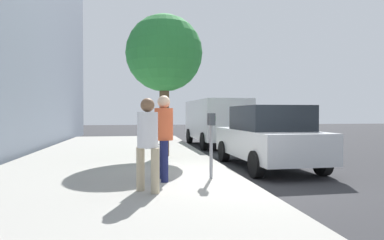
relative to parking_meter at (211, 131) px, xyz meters
name	(u,v)px	position (x,y,z in m)	size (l,w,h in m)	color
ground_plane	(241,182)	(0.24, -0.74, -1.17)	(80.00, 80.00, 0.00)	#2B2B2D
sidewalk_slab	(105,183)	(0.24, 2.26, -1.09)	(28.00, 6.00, 0.15)	gray
parking_meter	(211,131)	(0.00, 0.00, 0.00)	(0.36, 0.12, 1.41)	gray
pedestrian_at_meter	(164,130)	(-0.07, 1.03, 0.04)	(0.54, 0.39, 1.78)	#191E4C
pedestrian_bystander	(148,138)	(-1.09, 1.39, -0.04)	(0.41, 0.40, 1.68)	tan
parked_sedan_near	(268,137)	(2.02, -2.09, -0.27)	(4.44, 2.05, 1.77)	silver
parked_van_far	(215,120)	(8.60, -2.09, 0.09)	(5.26, 2.25, 2.18)	silver
street_tree	(164,54)	(4.09, 0.70, 2.35)	(2.53, 2.53, 4.67)	brown
traffic_signal	(170,93)	(9.89, -0.03, 1.41)	(0.24, 0.44, 3.60)	black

